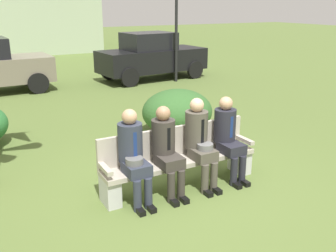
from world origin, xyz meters
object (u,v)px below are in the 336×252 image
(seated_man_leftmost, at_px, (133,152))
(seated_man_centerleft, at_px, (166,146))
(seated_man_rightmost, at_px, (228,134))
(street_lamp, at_px, (176,21))
(shrub_near_bench, at_px, (177,112))
(park_bench, at_px, (179,158))
(parked_car_far, at_px, (152,56))
(seated_man_centerright, at_px, (199,139))

(seated_man_leftmost, relative_size, seated_man_centerleft, 1.02)
(seated_man_leftmost, relative_size, seated_man_rightmost, 1.01)
(seated_man_centerleft, bearing_deg, seated_man_rightmost, 0.06)
(seated_man_rightmost, bearing_deg, seated_man_centerleft, -179.94)
(seated_man_leftmost, bearing_deg, street_lamp, 56.38)
(seated_man_leftmost, distance_m, street_lamp, 8.79)
(seated_man_centerleft, relative_size, shrub_near_bench, 0.85)
(seated_man_leftmost, xyz_separation_m, street_lamp, (4.81, 7.24, 1.35))
(seated_man_rightmost, xyz_separation_m, shrub_near_bench, (0.41, 2.28, -0.25))
(seated_man_centerleft, relative_size, street_lamp, 0.38)
(seated_man_leftmost, relative_size, street_lamp, 0.39)
(park_bench, bearing_deg, seated_man_rightmost, -9.21)
(street_lamp, bearing_deg, seated_man_centerleft, -120.72)
(seated_man_leftmost, bearing_deg, parked_car_far, 62.15)
(seated_man_leftmost, height_order, seated_man_centerright, seated_man_centerright)
(seated_man_rightmost, distance_m, parked_car_far, 8.46)
(seated_man_rightmost, bearing_deg, shrub_near_bench, 79.87)
(parked_car_far, bearing_deg, shrub_near_bench, -111.25)
(seated_man_centerleft, xyz_separation_m, seated_man_rightmost, (1.09, 0.00, 0.01))
(shrub_near_bench, bearing_deg, seated_man_centerleft, -123.29)
(seated_man_centerleft, bearing_deg, street_lamp, 59.28)
(seated_man_centerright, relative_size, parked_car_far, 0.33)
(seated_man_rightmost, bearing_deg, seated_man_leftmost, -179.84)
(park_bench, height_order, street_lamp, street_lamp)
(seated_man_centerleft, xyz_separation_m, seated_man_centerright, (0.56, -0.00, 0.02))
(seated_man_leftmost, bearing_deg, park_bench, 9.59)
(seated_man_leftmost, distance_m, seated_man_centerright, 1.07)
(park_bench, distance_m, seated_man_rightmost, 0.86)
(park_bench, distance_m, parked_car_far, 8.63)
(parked_car_far, bearing_deg, seated_man_centerright, -111.55)
(park_bench, relative_size, street_lamp, 0.73)
(seated_man_centerleft, distance_m, seated_man_rightmost, 1.09)
(seated_man_leftmost, height_order, street_lamp, street_lamp)
(seated_man_leftmost, xyz_separation_m, shrub_near_bench, (2.01, 2.28, -0.26))
(seated_man_leftmost, bearing_deg, seated_man_rightmost, 0.16)
(park_bench, xyz_separation_m, seated_man_rightmost, (0.80, -0.13, 0.29))
(parked_car_far, bearing_deg, seated_man_rightmost, -108.23)
(street_lamp, bearing_deg, park_bench, -119.47)
(park_bench, relative_size, seated_man_centerright, 1.83)
(seated_man_centerleft, height_order, parked_car_far, parked_car_far)
(parked_car_far, relative_size, street_lamp, 1.19)
(park_bench, xyz_separation_m, seated_man_leftmost, (-0.80, -0.13, 0.29))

